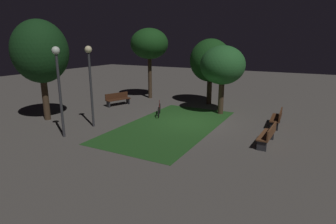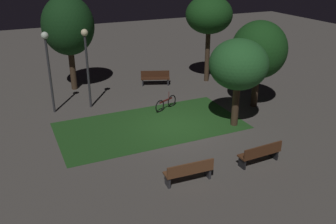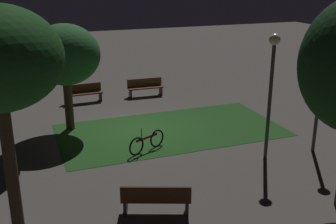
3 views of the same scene
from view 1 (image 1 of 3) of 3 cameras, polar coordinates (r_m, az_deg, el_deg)
name	(u,v)px [view 1 (image 1 of 3)]	position (r m, az deg, el deg)	size (l,w,h in m)	color
ground_plane	(188,122)	(15.52, 4.14, -2.13)	(60.00, 60.00, 0.00)	#56514C
grass_lawn	(171,126)	(14.86, 0.58, -2.82)	(8.81, 4.56, 0.01)	#23511E
bench_front_right	(268,135)	(12.76, 20.02, -4.42)	(1.82, 0.56, 0.88)	brown
bench_near_trees	(277,118)	(15.76, 21.72, -1.07)	(1.82, 0.55, 0.88)	#512D19
bench_path_side	(118,99)	(19.78, -10.37, 2.72)	(1.85, 1.10, 0.88)	#422314
tree_tall_center	(149,44)	(21.79, -3.88, 13.84)	(2.89, 2.89, 5.41)	#423021
tree_back_left	(40,52)	(16.95, -24.93, 11.19)	(3.01, 3.01, 5.59)	#423021
tree_back_right	(223,66)	(17.13, 11.23, 9.42)	(2.71, 2.71, 4.20)	#423021
tree_left_canopy	(210,61)	(19.84, 8.77, 10.45)	(2.88, 2.88, 4.61)	#38281C
lamp_post_near_wall	(58,76)	(13.45, -21.77, 6.89)	(0.36, 0.36, 4.20)	#333338
lamp_post_plaza_west	(90,72)	(14.69, -15.87, 7.92)	(0.36, 0.36, 4.20)	#333338
bicycle	(159,110)	(16.79, -1.85, 0.39)	(1.52, 0.77, 0.93)	black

